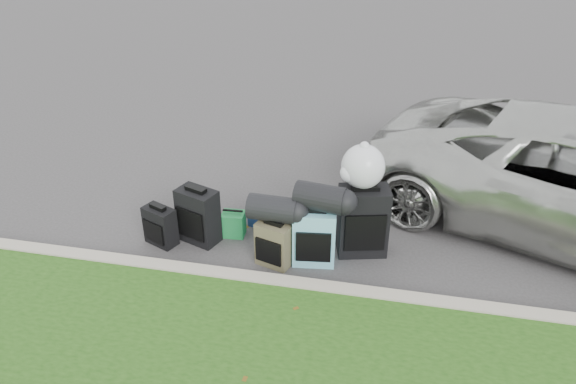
% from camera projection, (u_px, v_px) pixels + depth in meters
% --- Properties ---
extents(ground, '(120.00, 120.00, 0.00)m').
position_uv_depth(ground, '(293.00, 239.00, 7.00)').
color(ground, '#383535').
rests_on(ground, ground).
extents(curb, '(120.00, 0.18, 0.15)m').
position_uv_depth(curb, '(275.00, 284.00, 6.12)').
color(curb, '#9E937F').
rests_on(curb, ground).
extents(suitcase_small_black, '(0.44, 0.35, 0.49)m').
position_uv_depth(suitcase_small_black, '(160.00, 226.00, 6.81)').
color(suitcase_small_black, black).
rests_on(suitcase_small_black, ground).
extents(suitcase_large_black_left, '(0.55, 0.44, 0.70)m').
position_uv_depth(suitcase_large_black_left, '(198.00, 216.00, 6.82)').
color(suitcase_large_black_left, black).
rests_on(suitcase_large_black_left, ground).
extents(suitcase_olive, '(0.45, 0.35, 0.54)m').
position_uv_depth(suitcase_olive, '(274.00, 244.00, 6.44)').
color(suitcase_olive, '#443F2A').
rests_on(suitcase_olive, ground).
extents(suitcase_teal, '(0.52, 0.35, 0.69)m').
position_uv_depth(suitcase_teal, '(314.00, 237.00, 6.43)').
color(suitcase_teal, teal).
rests_on(suitcase_teal, ground).
extents(suitcase_large_black_right, '(0.64, 0.47, 0.86)m').
position_uv_depth(suitcase_large_black_right, '(363.00, 221.00, 6.57)').
color(suitcase_large_black_right, black).
rests_on(suitcase_large_black_right, ground).
extents(tote_green, '(0.29, 0.24, 0.31)m').
position_uv_depth(tote_green, '(234.00, 224.00, 7.01)').
color(tote_green, '#1C803C').
rests_on(tote_green, ground).
extents(tote_navy, '(0.34, 0.29, 0.32)m').
position_uv_depth(tote_navy, '(262.00, 214.00, 7.22)').
color(tote_navy, navy).
rests_on(tote_navy, ground).
extents(duffel_left, '(0.57, 0.32, 0.30)m').
position_uv_depth(duffel_left, '(273.00, 209.00, 6.30)').
color(duffel_left, black).
rests_on(duffel_left, suitcase_olive).
extents(duffel_right, '(0.60, 0.39, 0.31)m').
position_uv_depth(duffel_right, '(320.00, 198.00, 6.21)').
color(duffel_right, black).
rests_on(duffel_right, suitcase_teal).
extents(trash_bag, '(0.50, 0.50, 0.50)m').
position_uv_depth(trash_bag, '(363.00, 167.00, 6.30)').
color(trash_bag, silver).
rests_on(trash_bag, suitcase_large_black_right).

